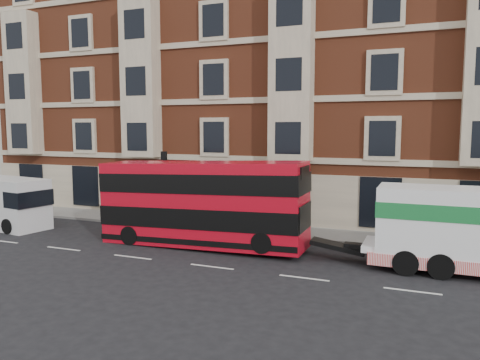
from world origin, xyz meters
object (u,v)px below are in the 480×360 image
object	(u,v)px
double_decker_bus	(202,202)
tow_truck	(474,230)
box_van	(6,203)
pedestrian	(47,201)

from	to	relation	value
double_decker_bus	tow_truck	world-z (taller)	double_decker_bus
box_van	pedestrian	world-z (taller)	box_van
tow_truck	box_van	xyz separation A→B (m)	(-24.93, -0.18, -0.40)
box_van	pedestrian	size ratio (longest dim) A/B	3.17
pedestrian	box_van	bearing A→B (deg)	-60.82
tow_truck	pedestrian	size ratio (longest dim) A/B	4.48
double_decker_bus	pedestrian	distance (m)	13.51
double_decker_bus	pedestrian	world-z (taller)	double_decker_bus
tow_truck	double_decker_bus	bearing A→B (deg)	180.00
double_decker_bus	pedestrian	size ratio (longest dim) A/B	5.59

